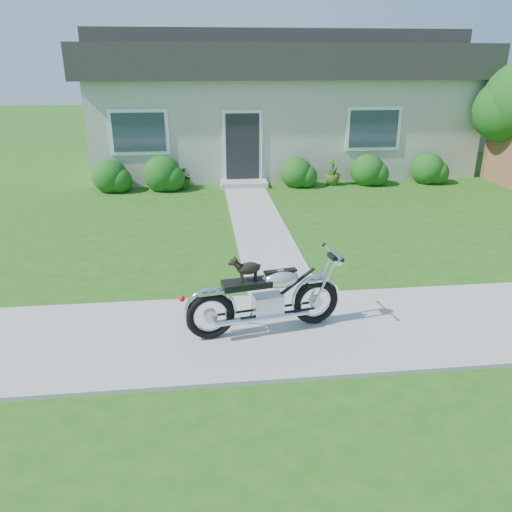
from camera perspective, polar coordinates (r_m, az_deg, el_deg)
The scene contains 8 objects.
ground at distance 7.53m, azimuth 16.32°, elevation -7.47°, with size 80.00×80.00×0.00m, color #235114.
sidewalk at distance 7.52m, azimuth 16.33°, elevation -7.34°, with size 24.00×2.20×0.04m, color #9E9B93.
walkway at distance 11.65m, azimuth 0.21°, elevation 3.88°, with size 1.20×8.00×0.03m, color #9E9B93.
house at distance 18.30m, azimuth 2.43°, elevation 17.11°, with size 12.60×7.03×4.50m.
shrub_row at distance 15.00m, azimuth 1.56°, elevation 9.50°, with size 10.52×1.08×1.08m.
potted_plant_left at distance 14.93m, azimuth -8.38°, elevation 8.97°, with size 0.66×0.57×0.73m, color #234C14.
potted_plant_right at distance 15.44m, azimuth 8.77°, elevation 9.55°, with size 0.47×0.47×0.83m, color #335B19.
motorcycle_with_dog at distance 6.78m, azimuth 1.36°, elevation -4.75°, with size 2.21×0.70×1.12m.
Camera 1 is at (-2.80, -6.04, 3.53)m, focal length 35.00 mm.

